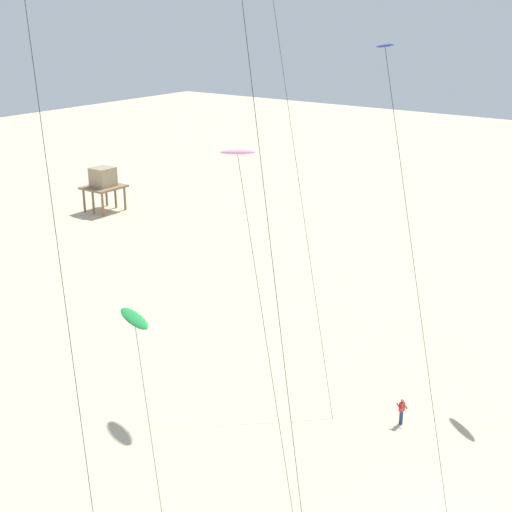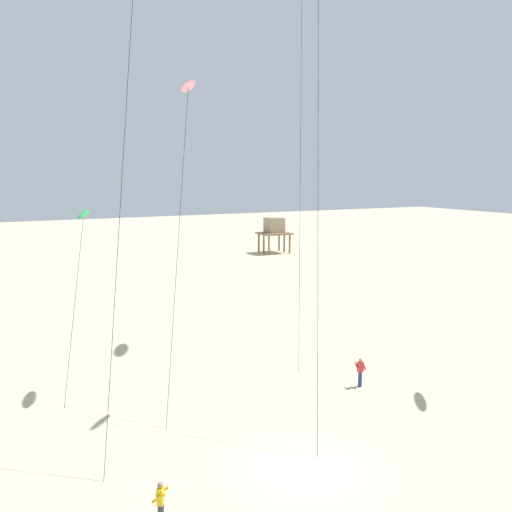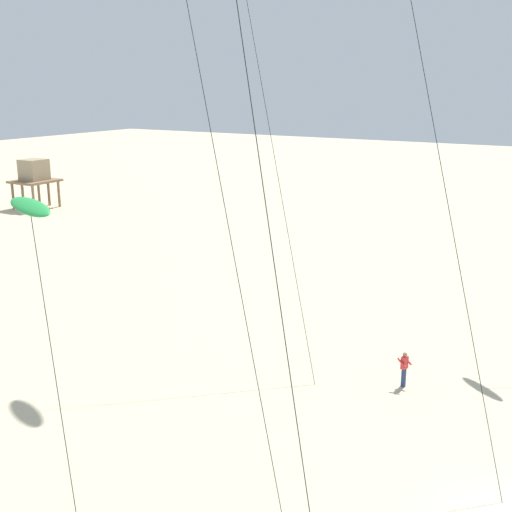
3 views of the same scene
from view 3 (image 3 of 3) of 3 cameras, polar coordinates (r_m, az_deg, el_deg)
The scene contains 3 objects.
kite_green at distance 20.84m, azimuth -19.26°, elevation 3.88°, with size 2.67×4.55×10.09m.
kite_flyer_middle at distance 30.48m, azimuth 12.91°, elevation -9.61°, with size 0.65×0.63×1.67m.
stilt_house at distance 74.97m, azimuth -18.94°, elevation 6.84°, with size 4.44×4.01×5.34m.
Camera 3 is at (-19.06, -1.77, 13.42)m, focal length 45.44 mm.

